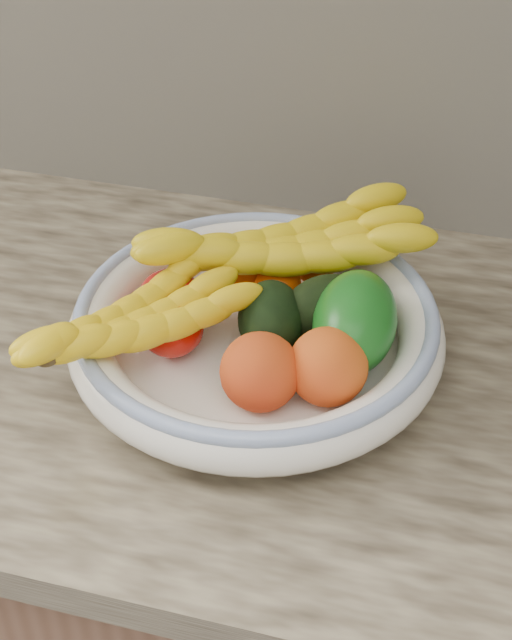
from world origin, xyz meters
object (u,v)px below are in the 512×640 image
Objects in this scene: fruit_bowl at (256,329)px; green_mango at (355,322)px; banana_bunch_front at (135,327)px; banana_bunch_back at (281,253)px.

fruit_bowl is 3.01× the size of green_mango.
banana_bunch_front reaches higher than fruit_bowl.
banana_bunch_back reaches higher than banana_bunch_front.
green_mango is 0.48× the size of banana_bunch_front.
green_mango is at bearing -35.92° from banana_bunch_front.
banana_bunch_front is (-0.11, -0.15, -0.01)m from banana_bunch_back.
banana_bunch_front is at bearing -146.92° from fruit_bowl.
fruit_bowl is 1.44× the size of banana_bunch_front.
banana_bunch_back reaches higher than green_mango.
green_mango reaches higher than banana_bunch_front.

